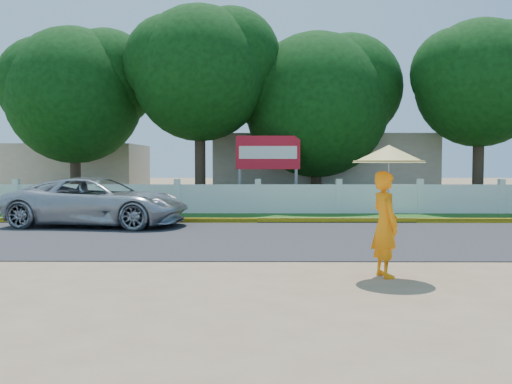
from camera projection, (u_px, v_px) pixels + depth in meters
ground at (255, 272)px, 9.96m from camera, size 120.00×120.00×0.00m
road at (257, 238)px, 14.45m from camera, size 60.00×7.00×0.02m
grass_verge at (258, 217)px, 19.70m from camera, size 60.00×3.50×0.03m
curb at (257, 221)px, 17.99m from camera, size 40.00×0.18×0.16m
fence at (258, 199)px, 21.12m from camera, size 40.00×0.10×1.10m
building_near at (320, 169)px, 27.83m from camera, size 10.00×6.00×3.20m
building_far at (62, 172)px, 28.94m from camera, size 8.00×5.00×2.80m
vehicle at (99, 202)px, 17.02m from camera, size 5.60×3.17×1.48m
monk_with_parasol at (387, 191)px, 9.48m from camera, size 1.21×1.21×2.21m
billboard at (268, 157)px, 22.12m from camera, size 2.50×0.13×2.95m
tree_row at (372, 82)px, 23.76m from camera, size 29.01×7.25×9.71m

